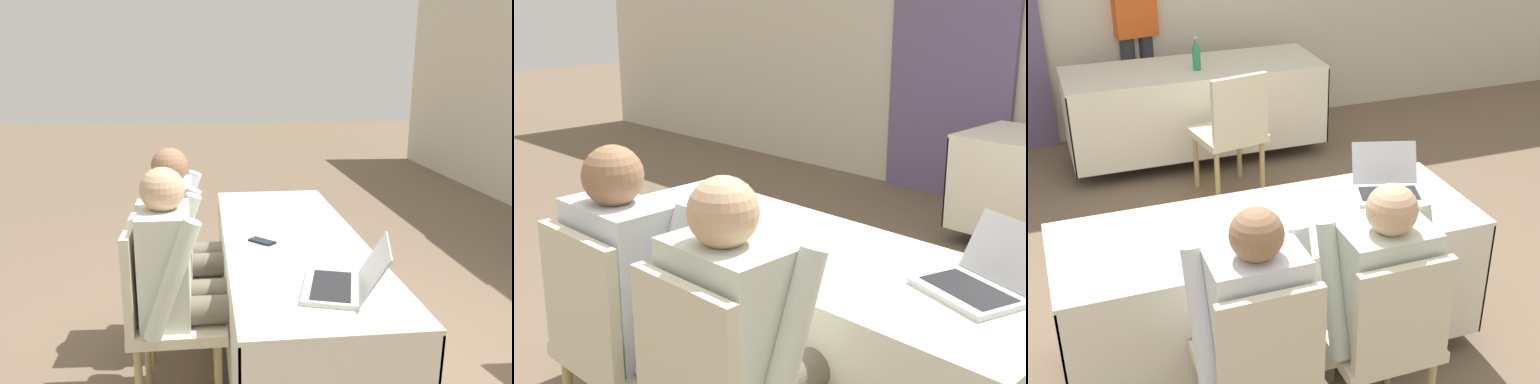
# 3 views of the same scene
# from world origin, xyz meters

# --- Properties ---
(ground_plane) EXTENTS (24.00, 24.00, 0.00)m
(ground_plane) POSITION_xyz_m (0.00, 0.00, 0.00)
(ground_plane) COLOR brown
(conference_table_near) EXTENTS (1.97, 0.71, 0.74)m
(conference_table_near) POSITION_xyz_m (0.00, 0.00, 0.56)
(conference_table_near) COLOR silver
(conference_table_near) RESTS_ON ground_plane
(laptop) EXTENTS (0.41, 0.41, 0.21)m
(laptop) POSITION_xyz_m (0.65, 0.09, 0.78)
(laptop) COLOR #B7B7BC
(laptop) RESTS_ON conference_table_near
(cell_phone) EXTENTS (0.14, 0.14, 0.01)m
(cell_phone) POSITION_xyz_m (0.06, -0.16, 0.74)
(cell_phone) COLOR black
(cell_phone) RESTS_ON conference_table_near
(paper_beside_laptop) EXTENTS (0.29, 0.35, 0.00)m
(paper_beside_laptop) POSITION_xyz_m (0.25, -0.05, 0.74)
(paper_beside_laptop) COLOR white
(paper_beside_laptop) RESTS_ON conference_table_near
(chair_near_left) EXTENTS (0.44, 0.44, 0.92)m
(chair_near_left) POSITION_xyz_m (-0.27, -0.66, 0.51)
(chair_near_left) COLOR tan
(chair_near_left) RESTS_ON ground_plane
(chair_near_right) EXTENTS (0.44, 0.44, 0.92)m
(chair_near_right) POSITION_xyz_m (0.27, -0.66, 0.51)
(chair_near_right) COLOR tan
(chair_near_right) RESTS_ON ground_plane
(person_checkered_shirt) EXTENTS (0.50, 0.52, 1.18)m
(person_checkered_shirt) POSITION_xyz_m (-0.27, -0.56, 0.67)
(person_checkered_shirt) COLOR #665B4C
(person_checkered_shirt) RESTS_ON ground_plane
(person_white_shirt) EXTENTS (0.50, 0.52, 1.18)m
(person_white_shirt) POSITION_xyz_m (0.27, -0.56, 0.67)
(person_white_shirt) COLOR #665B4C
(person_white_shirt) RESTS_ON ground_plane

